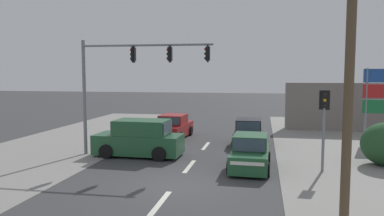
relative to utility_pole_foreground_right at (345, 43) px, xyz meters
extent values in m
plane|color=#3A3A3D|center=(-5.43, 2.90, -5.09)|extent=(140.00, 140.00, 0.00)
cube|color=silver|center=(-5.43, 0.90, -5.09)|extent=(0.20, 2.40, 0.01)
cube|color=silver|center=(-5.43, 5.90, -5.09)|extent=(0.20, 2.40, 0.01)
cube|color=silver|center=(-5.43, 10.90, -5.09)|extent=(0.20, 2.40, 0.01)
cube|color=gray|center=(-13.93, 6.90, -5.08)|extent=(8.00, 40.00, 0.02)
cylinder|color=brown|center=(0.14, -0.01, -0.36)|extent=(0.26, 0.26, 9.47)
cylinder|color=slate|center=(-11.36, 7.46, -2.09)|extent=(0.18, 0.18, 6.00)
cylinder|color=slate|center=(-7.96, 7.51, 0.61)|extent=(6.80, 0.21, 0.11)
cube|color=black|center=(-8.64, 7.50, 0.16)|extent=(0.20, 0.26, 0.68)
cube|color=black|center=(-8.64, 7.50, 0.16)|extent=(0.05, 0.44, 0.84)
sphere|color=red|center=(-8.76, 7.50, 0.38)|extent=(0.13, 0.13, 0.13)
sphere|color=black|center=(-8.76, 7.50, 0.16)|extent=(0.13, 0.13, 0.13)
sphere|color=black|center=(-8.76, 7.50, -0.06)|extent=(0.13, 0.13, 0.13)
cube|color=black|center=(-6.74, 7.53, 0.16)|extent=(0.20, 0.26, 0.68)
cube|color=black|center=(-6.74, 7.53, 0.16)|extent=(0.05, 0.44, 0.84)
sphere|color=red|center=(-6.86, 7.53, 0.38)|extent=(0.13, 0.13, 0.13)
sphere|color=black|center=(-6.86, 7.53, 0.16)|extent=(0.13, 0.13, 0.13)
sphere|color=black|center=(-6.86, 7.53, -0.06)|extent=(0.13, 0.13, 0.13)
cube|color=black|center=(-4.84, 7.56, 0.16)|extent=(0.20, 0.26, 0.68)
cube|color=black|center=(-4.84, 7.56, 0.16)|extent=(0.05, 0.44, 0.84)
sphere|color=red|center=(-4.96, 7.56, 0.38)|extent=(0.13, 0.13, 0.13)
sphere|color=black|center=(-4.96, 7.56, 0.16)|extent=(0.13, 0.13, 0.13)
sphere|color=black|center=(-4.96, 7.56, -0.06)|extent=(0.13, 0.13, 0.13)
cylinder|color=slate|center=(0.46, 6.07, -3.69)|extent=(0.12, 0.12, 2.80)
cube|color=black|center=(0.46, 6.07, -1.95)|extent=(0.27, 0.21, 0.68)
cube|color=black|center=(0.46, 6.07, -1.95)|extent=(0.44, 0.06, 0.84)
sphere|color=black|center=(0.46, 5.95, -1.73)|extent=(0.13, 0.13, 0.13)
sphere|color=orange|center=(0.46, 5.95, -1.95)|extent=(0.13, 0.13, 0.13)
sphere|color=black|center=(0.46, 5.95, -2.17)|extent=(0.13, 0.13, 0.13)
cylinder|color=slate|center=(4.15, 14.00, -2.79)|extent=(0.16, 0.16, 4.60)
cube|color=#1E4793|center=(5.00, 14.00, -0.94)|extent=(2.10, 0.14, 0.84)
cube|color=red|center=(5.00, 14.00, -1.89)|extent=(2.10, 0.14, 0.84)
cube|color=#196B38|center=(5.00, 14.00, -2.84)|extent=(2.10, 0.14, 0.84)
cube|color=gray|center=(5.57, 18.90, -3.29)|extent=(12.00, 1.00, 3.60)
cube|color=#235633|center=(-2.67, 5.91, -4.58)|extent=(1.69, 3.64, 0.76)
cube|color=#235633|center=(-2.66, 6.21, -3.88)|extent=(1.53, 1.94, 0.64)
cube|color=#384756|center=(-2.69, 5.24, -3.88)|extent=(1.36, 0.10, 0.54)
cube|color=#384756|center=(-2.64, 7.18, -3.88)|extent=(1.33, 0.10, 0.51)
cube|color=white|center=(-2.72, 4.09, -4.41)|extent=(1.36, 0.08, 0.14)
cylinder|color=black|center=(-1.90, 4.78, -4.79)|extent=(0.20, 0.60, 0.60)
cylinder|color=black|center=(-3.50, 4.82, -4.79)|extent=(0.20, 0.60, 0.60)
cylinder|color=black|center=(-1.84, 7.01, -4.79)|extent=(0.20, 0.60, 0.60)
cylinder|color=black|center=(-3.44, 7.05, -4.79)|extent=(0.20, 0.60, 0.60)
cube|color=black|center=(-2.96, 11.73, -4.58)|extent=(1.60, 3.60, 0.76)
cube|color=black|center=(-2.96, 12.03, -3.88)|extent=(1.48, 1.90, 0.64)
cube|color=#384756|center=(-2.96, 11.06, -3.88)|extent=(1.36, 0.06, 0.54)
cube|color=#384756|center=(-2.97, 13.00, -3.88)|extent=(1.33, 0.06, 0.51)
cube|color=white|center=(-2.96, 9.91, -4.41)|extent=(1.36, 0.04, 0.14)
cylinder|color=black|center=(-2.16, 10.62, -4.79)|extent=(0.18, 0.60, 0.60)
cylinder|color=black|center=(-3.76, 10.62, -4.79)|extent=(0.18, 0.60, 0.60)
cylinder|color=black|center=(-2.17, 12.85, -4.79)|extent=(0.18, 0.60, 0.60)
cylinder|color=black|center=(-3.77, 12.85, -4.79)|extent=(0.18, 0.60, 0.60)
cube|color=#235633|center=(-8.46, 7.58, -4.46)|extent=(4.54, 1.95, 1.00)
cube|color=#235633|center=(-8.26, 7.57, -3.58)|extent=(2.74, 1.78, 0.76)
cube|color=#384756|center=(-9.63, 7.61, -3.58)|extent=(0.10, 1.58, 0.65)
cube|color=#384756|center=(-6.89, 7.54, -3.58)|extent=(0.10, 1.55, 0.61)
cube|color=white|center=(-10.73, 7.63, -4.23)|extent=(0.08, 1.56, 0.14)
cylinder|color=black|center=(-9.87, 6.69, -4.73)|extent=(0.73, 0.24, 0.72)
cylinder|color=black|center=(-9.83, 8.53, -4.73)|extent=(0.73, 0.24, 0.72)
cylinder|color=black|center=(-7.09, 6.62, -4.73)|extent=(0.73, 0.24, 0.72)
cylinder|color=black|center=(-7.04, 8.46, -4.73)|extent=(0.73, 0.24, 0.72)
cube|color=maroon|center=(-7.97, 13.30, -4.55)|extent=(1.92, 4.28, 0.80)
cube|color=maroon|center=(-7.98, 13.25, -3.84)|extent=(1.66, 1.98, 0.62)
cube|color=#384756|center=(-7.93, 14.22, -3.84)|extent=(1.44, 0.14, 0.53)
cube|color=#384756|center=(-8.03, 12.28, -3.84)|extent=(1.41, 0.13, 0.50)
cube|color=white|center=(-7.86, 15.42, -4.37)|extent=(1.45, 0.12, 0.14)
cylinder|color=black|center=(-8.75, 14.64, -4.77)|extent=(0.22, 0.65, 0.64)
cylinder|color=black|center=(-7.06, 14.55, -4.77)|extent=(0.22, 0.65, 0.64)
cylinder|color=black|center=(-8.89, 12.04, -4.77)|extent=(0.22, 0.65, 0.64)
cylinder|color=black|center=(-7.19, 11.95, -4.77)|extent=(0.22, 0.65, 0.64)
camera|label=1|loc=(-2.14, -10.74, -0.83)|focal=35.00mm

